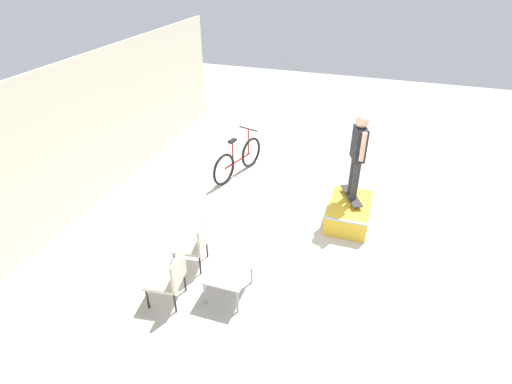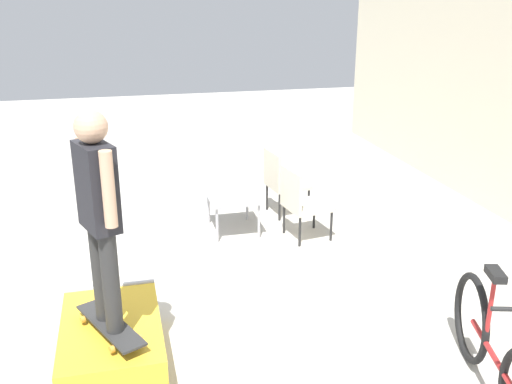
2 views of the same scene
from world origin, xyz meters
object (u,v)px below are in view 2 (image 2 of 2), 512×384
at_px(coffee_table, 233,201).
at_px(patio_chair_left, 282,179).
at_px(skateboard_on_ramp, 110,325).
at_px(patio_chair_right, 301,200).
at_px(skate_ramp_box, 113,345).
at_px(person_skater, 98,205).
at_px(bicycle, 495,354).

bearing_deg(coffee_table, patio_chair_left, 118.28).
relative_size(skateboard_on_ramp, patio_chair_left, 0.92).
xyz_separation_m(skateboard_on_ramp, patio_chair_right, (-2.31, 2.32, 0.01)).
distance_m(skate_ramp_box, patio_chair_left, 3.81).
relative_size(skateboard_on_ramp, coffee_table, 1.12).
height_order(skate_ramp_box, patio_chair_left, patio_chair_left).
relative_size(person_skater, patio_chair_right, 1.83).
height_order(skateboard_on_ramp, patio_chair_left, patio_chair_left).
bearing_deg(coffee_table, person_skater, -29.26).
distance_m(skate_ramp_box, patio_chair_right, 3.17).
bearing_deg(patio_chair_right, person_skater, 125.52).
distance_m(skate_ramp_box, bicycle, 2.99).
bearing_deg(patio_chair_right, skateboard_on_ramp, 125.52).
bearing_deg(bicycle, skate_ramp_box, -95.50).
distance_m(skateboard_on_ramp, patio_chair_left, 3.93).
relative_size(skateboard_on_ramp, patio_chair_right, 0.92).
distance_m(skateboard_on_ramp, coffee_table, 3.16).
distance_m(patio_chair_left, bicycle, 4.13).
bearing_deg(skate_ramp_box, skateboard_on_ramp, 1.51).
relative_size(skate_ramp_box, patio_chair_right, 1.40).
relative_size(skate_ramp_box, skateboard_on_ramp, 1.52).
height_order(coffee_table, patio_chair_right, patio_chair_right).
relative_size(coffee_table, patio_chair_right, 0.82).
height_order(skateboard_on_ramp, patio_chair_right, patio_chair_right).
xyz_separation_m(skateboard_on_ramp, bicycle, (0.93, 2.77, -0.10)).
height_order(skateboard_on_ramp, coffee_table, skateboard_on_ramp).
bearing_deg(coffee_table, patio_chair_right, 60.14).
xyz_separation_m(skate_ramp_box, coffee_table, (-2.59, 1.55, 0.20)).
relative_size(skate_ramp_box, person_skater, 0.77).
bearing_deg(patio_chair_right, skate_ramp_box, 123.32).
distance_m(person_skater, patio_chair_left, 4.05).
distance_m(coffee_table, bicycle, 3.89).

